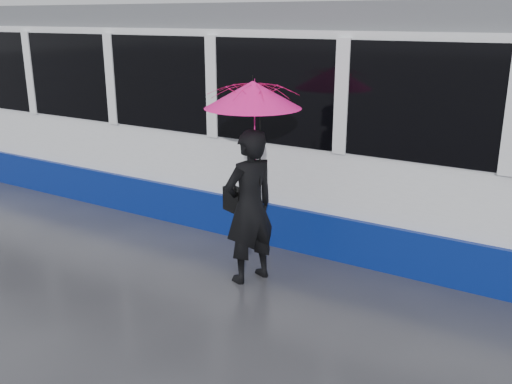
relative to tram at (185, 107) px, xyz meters
The scene contains 6 objects.
ground 4.55m from the tram, 36.12° to the right, with size 90.00×90.00×0.00m, color #2E2E33.
rails 3.79m from the tram, ahead, with size 34.00×1.51×0.02m.
tram is the anchor object (origin of this frame).
woman 3.74m from the tram, 39.56° to the right, with size 0.70×0.46×1.92m, color black.
umbrella 3.75m from the tram, 39.07° to the right, with size 1.46×1.46×1.29m.
handbag 3.55m from the tram, 41.60° to the right, with size 0.37×0.26×0.48m.
Camera 1 is at (2.93, -5.36, 3.17)m, focal length 40.00 mm.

